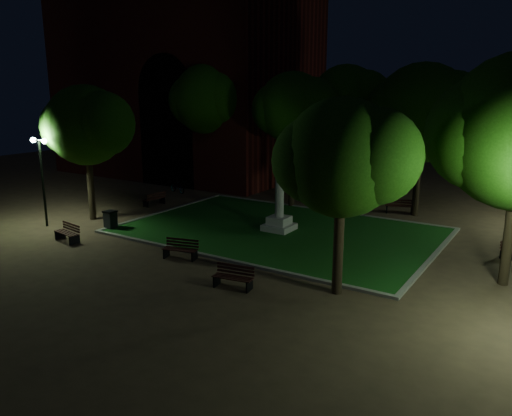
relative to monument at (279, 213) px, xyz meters
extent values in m
plane|color=#4C3927|center=(0.00, -2.00, -0.96)|extent=(80.00, 80.00, 0.00)
cube|color=#134A13|center=(0.00, 0.00, -0.92)|extent=(15.00, 10.00, 0.08)
cube|color=slate|center=(0.00, -5.10, -0.90)|extent=(15.40, 0.20, 0.12)
cube|color=slate|center=(0.00, 5.10, -0.90)|extent=(15.40, 0.20, 0.12)
cube|color=slate|center=(-7.60, 0.00, -0.90)|extent=(0.20, 10.00, 0.12)
cube|color=slate|center=(7.60, 0.00, -0.90)|extent=(0.20, 10.00, 0.12)
cube|color=#AEABA1|center=(0.00, 0.00, -0.73)|extent=(1.40, 1.40, 0.30)
cube|color=#AEABA1|center=(0.00, 0.00, -0.38)|extent=(1.00, 1.00, 0.40)
cylinder|color=#AEABA1|center=(0.00, 0.00, 0.82)|extent=(0.44, 0.44, 2.00)
sphere|color=#AEABA1|center=(0.00, 0.00, 2.07)|extent=(0.50, 0.50, 0.50)
cube|color=#541713|center=(-16.00, 12.00, 6.54)|extent=(20.00, 12.00, 15.00)
cube|color=black|center=(-13.00, 7.50, 2.54)|extent=(5.00, 3.00, 7.00)
cylinder|color=black|center=(-13.00, 7.50, 6.04)|extent=(5.00, 3.00, 5.00)
plane|color=#FF611E|center=(-13.00, 8.70, 2.54)|extent=(6.30, 0.00, 6.30)
cylinder|color=black|center=(-9.91, -3.44, 0.98)|extent=(0.36, 0.36, 3.88)
sphere|color=#1D4E0C|center=(-9.91, -3.44, 4.20)|extent=(4.27, 4.27, 4.27)
sphere|color=#1D4E0C|center=(-8.84, -3.24, 4.30)|extent=(3.41, 3.41, 3.41)
sphere|color=#1D4E0C|center=(-10.76, -3.74, 4.10)|extent=(3.20, 3.20, 3.20)
cylinder|color=black|center=(-2.10, 5.13, 1.40)|extent=(0.36, 0.36, 4.71)
sphere|color=#1D4E0C|center=(-2.10, 5.13, 5.01)|extent=(4.19, 4.19, 4.19)
sphere|color=#1D4E0C|center=(-1.05, 5.33, 5.11)|extent=(3.35, 3.35, 3.35)
sphere|color=#1D4E0C|center=(-2.94, 4.83, 4.91)|extent=(3.14, 3.14, 3.14)
cylinder|color=black|center=(4.87, 7.03, 1.11)|extent=(0.36, 0.36, 4.14)
sphere|color=#1D4E0C|center=(4.87, 7.03, 4.81)|extent=(5.41, 5.41, 5.41)
sphere|color=#1D4E0C|center=(6.22, 7.23, 4.91)|extent=(4.33, 4.33, 4.33)
sphere|color=#1D4E0C|center=(3.79, 6.73, 4.71)|extent=(4.06, 4.06, 4.06)
cylinder|color=black|center=(10.49, -1.62, 1.02)|extent=(0.36, 0.36, 3.95)
sphere|color=#1D4E0C|center=(9.39, -1.92, 4.54)|extent=(4.13, 4.13, 4.13)
cylinder|color=black|center=(5.63, -5.68, 0.85)|extent=(0.36, 0.36, 3.60)
sphere|color=#1D4E0C|center=(5.63, -5.68, 3.86)|extent=(4.03, 4.03, 4.03)
sphere|color=#1D4E0C|center=(6.63, -5.48, 3.96)|extent=(3.22, 3.22, 3.22)
sphere|color=#1D4E0C|center=(4.82, -5.98, 3.76)|extent=(3.02, 3.02, 3.02)
cylinder|color=black|center=(-9.60, 6.82, 1.46)|extent=(0.36, 0.36, 4.84)
sphere|color=#1D4E0C|center=(-9.60, 6.82, 5.38)|extent=(4.97, 4.97, 4.97)
sphere|color=#1D4E0C|center=(-8.36, 7.02, 5.48)|extent=(3.97, 3.97, 3.97)
sphere|color=#1D4E0C|center=(-10.59, 6.52, 5.28)|extent=(3.73, 3.73, 3.73)
cylinder|color=black|center=(-0.26, 8.58, 1.54)|extent=(0.36, 0.36, 5.00)
sphere|color=#1D4E0C|center=(-0.26, 8.58, 5.37)|extent=(4.42, 4.42, 4.42)
sphere|color=#1D4E0C|center=(0.85, 8.78, 5.47)|extent=(3.54, 3.54, 3.54)
sphere|color=#1D4E0C|center=(-1.14, 8.28, 5.27)|extent=(3.31, 3.31, 3.31)
cylinder|color=black|center=(-10.80, -5.71, 1.29)|extent=(0.12, 0.12, 4.49)
cylinder|color=black|center=(-10.80, -5.71, 3.54)|extent=(0.90, 0.08, 0.08)
sphere|color=#D8FFD8|center=(-11.25, -5.71, 3.54)|extent=(0.28, 0.28, 0.28)
sphere|color=#D8FFD8|center=(-10.35, -5.71, 3.54)|extent=(0.28, 0.28, 0.28)
cylinder|color=black|center=(-12.97, 7.82, 1.33)|extent=(0.12, 0.12, 4.57)
cylinder|color=black|center=(-12.97, 7.82, 3.62)|extent=(0.90, 0.08, 0.08)
sphere|color=#D8FFD8|center=(-13.42, 7.82, 3.62)|extent=(0.28, 0.28, 0.28)
sphere|color=#D8FFD8|center=(-12.52, 7.82, 3.62)|extent=(0.28, 0.28, 0.28)
cube|color=black|center=(-2.09, -6.05, -0.75)|extent=(0.19, 0.51, 0.41)
cube|color=black|center=(-0.82, -5.71, -0.75)|extent=(0.19, 0.51, 0.41)
cube|color=#331612|center=(-1.40, -6.08, -0.53)|extent=(1.47, 0.47, 0.04)
cube|color=#331612|center=(-1.44, -5.95, -0.53)|extent=(1.47, 0.47, 0.04)
cube|color=#331612|center=(-1.47, -5.82, -0.53)|extent=(1.47, 0.47, 0.04)
cube|color=#331612|center=(-1.50, -5.70, -0.53)|extent=(1.47, 0.47, 0.04)
cube|color=#331612|center=(-1.52, -5.64, -0.44)|extent=(1.47, 0.44, 0.09)
cube|color=#331612|center=(-1.52, -5.64, -0.31)|extent=(1.47, 0.44, 0.09)
cube|color=#331612|center=(-1.52, -5.64, -0.18)|extent=(1.47, 0.44, 0.09)
cube|color=black|center=(1.64, -7.42, -0.75)|extent=(0.14, 0.52, 0.41)
cube|color=black|center=(2.94, -7.21, -0.75)|extent=(0.14, 0.52, 0.41)
cube|color=#331612|center=(2.32, -7.52, -0.54)|extent=(1.49, 0.33, 0.04)
cube|color=#331612|center=(2.30, -7.39, -0.54)|extent=(1.49, 0.33, 0.04)
cube|color=#331612|center=(2.28, -7.26, -0.54)|extent=(1.49, 0.33, 0.04)
cube|color=#331612|center=(2.26, -7.13, -0.54)|extent=(1.49, 0.33, 0.04)
cube|color=#331612|center=(2.25, -7.08, -0.44)|extent=(1.49, 0.30, 0.09)
cube|color=#331612|center=(2.25, -7.08, -0.31)|extent=(1.49, 0.30, 0.09)
cube|color=#331612|center=(2.25, -7.08, -0.18)|extent=(1.49, 0.30, 0.09)
cube|color=black|center=(-8.28, -6.76, -0.75)|extent=(0.14, 0.53, 0.42)
cube|color=black|center=(-6.96, -6.97, -0.75)|extent=(0.14, 0.53, 0.42)
cube|color=#331612|center=(-7.65, -7.07, -0.53)|extent=(1.52, 0.32, 0.04)
cube|color=#331612|center=(-7.63, -6.94, -0.53)|extent=(1.52, 0.32, 0.04)
cube|color=#331612|center=(-7.61, -6.81, -0.53)|extent=(1.52, 0.32, 0.04)
cube|color=#331612|center=(-7.59, -6.67, -0.53)|extent=(1.52, 0.32, 0.04)
cube|color=#331612|center=(-7.58, -6.62, -0.43)|extent=(1.51, 0.29, 0.09)
cube|color=#331612|center=(-7.58, -6.62, -0.30)|extent=(1.51, 0.29, 0.09)
cube|color=#331612|center=(-7.58, -6.62, -0.17)|extent=(1.51, 0.29, 0.09)
cube|color=black|center=(-9.39, 1.53, -0.75)|extent=(0.51, 0.11, 0.40)
cube|color=black|center=(-9.53, 0.25, -0.75)|extent=(0.51, 0.11, 0.40)
cube|color=#331612|center=(-9.66, 0.91, -0.54)|extent=(0.24, 1.47, 0.04)
cube|color=#331612|center=(-9.53, 0.90, -0.54)|extent=(0.24, 1.47, 0.04)
cube|color=#331612|center=(-9.40, 0.88, -0.54)|extent=(0.24, 1.47, 0.04)
cube|color=#331612|center=(-9.28, 0.87, -0.54)|extent=(0.24, 1.47, 0.04)
cube|color=#331612|center=(-9.22, 0.86, -0.45)|extent=(0.21, 1.47, 0.09)
cube|color=#331612|center=(-9.22, 0.86, -0.32)|extent=(0.21, 1.47, 0.09)
cube|color=#331612|center=(-9.22, 0.86, -0.19)|extent=(0.21, 1.47, 0.09)
cube|color=black|center=(10.23, 1.42, -0.76)|extent=(0.48, 0.17, 0.39)
cube|color=#331612|center=(10.33, 2.04, -0.56)|extent=(0.43, 1.39, 0.04)
cube|color=#331612|center=(10.21, 2.07, -0.56)|extent=(0.43, 1.39, 0.04)
cube|color=#331612|center=(10.16, 2.08, -0.47)|extent=(0.40, 1.38, 0.09)
cube|color=#331612|center=(10.16, 2.08, -0.35)|extent=(0.40, 1.38, 0.09)
cube|color=#331612|center=(10.16, 2.08, -0.22)|extent=(0.40, 1.38, 0.09)
cube|color=black|center=(4.62, 7.28, -0.74)|extent=(0.24, 0.54, 0.44)
cube|color=black|center=(3.31, 6.81, -0.74)|extent=(0.24, 0.54, 0.44)
cube|color=#331612|center=(3.89, 7.25, -0.51)|extent=(1.53, 0.63, 0.04)
cube|color=#331612|center=(3.94, 7.12, -0.51)|extent=(1.53, 0.63, 0.04)
cube|color=#331612|center=(3.99, 6.99, -0.51)|extent=(1.53, 0.63, 0.04)
cube|color=#331612|center=(4.04, 6.86, -0.51)|extent=(1.53, 0.63, 0.04)
cube|color=#331612|center=(4.06, 6.80, -0.41)|extent=(1.52, 0.60, 0.10)
cube|color=#331612|center=(4.06, 6.80, -0.27)|extent=(1.52, 0.60, 0.10)
cube|color=#331612|center=(4.06, 6.80, -0.13)|extent=(1.52, 0.60, 0.10)
cube|color=black|center=(-7.50, -4.31, -0.50)|extent=(0.52, 0.52, 0.91)
cube|color=black|center=(-7.50, -4.31, -0.02)|extent=(0.58, 0.58, 0.06)
imported|color=black|center=(-10.78, 4.58, -0.54)|extent=(1.68, 0.95, 0.83)
camera|label=1|loc=(12.09, -21.11, 6.09)|focal=35.00mm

